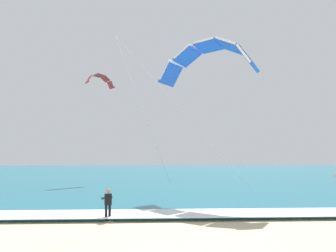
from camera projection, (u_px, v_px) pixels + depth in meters
The scene contains 6 objects.
sea at pixel (152, 172), 77.85m from camera, with size 200.00×120.00×0.20m, color #146075.
surf_foam at pixel (159, 213), 19.20m from camera, with size 200.00×2.98×0.04m, color white.
surfboard at pixel (108, 221), 18.09m from camera, with size 1.04×1.45×0.09m.
kitesurfer at pixel (108, 203), 18.19m from camera, with size 0.67×0.67×1.69m.
kite_primary at pixel (207, 56), 26.71m from camera, with size 9.94×10.20×11.31m.
kite_distant at pixel (100, 79), 43.85m from camera, with size 3.46×4.02×1.69m.
Camera 1 is at (-0.55, -8.17, 3.37)m, focal length 36.49 mm.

